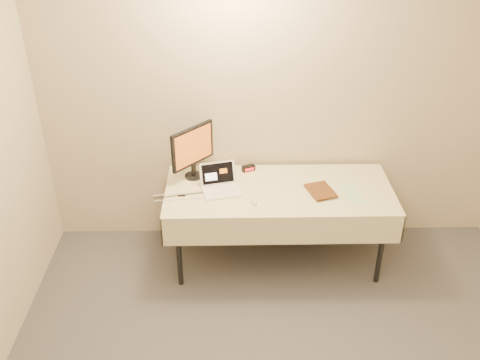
{
  "coord_description": "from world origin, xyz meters",
  "views": [
    {
      "loc": [
        -0.39,
        -1.66,
        3.04
      ],
      "look_at": [
        -0.32,
        1.99,
        0.86
      ],
      "focal_mm": 40.0,
      "sensor_mm": 36.0,
      "label": 1
    }
  ],
  "objects_px": {
    "monitor": "(193,149)",
    "laptop": "(220,184)",
    "table": "(279,195)",
    "book": "(311,181)"
  },
  "relations": [
    {
      "from": "monitor",
      "to": "laptop",
      "type": "bearing_deg",
      "value": -89.41
    },
    {
      "from": "table",
      "to": "laptop",
      "type": "bearing_deg",
      "value": 178.66
    },
    {
      "from": "monitor",
      "to": "book",
      "type": "height_order",
      "value": "monitor"
    },
    {
      "from": "laptop",
      "to": "book",
      "type": "xyz_separation_m",
      "value": [
        0.72,
        -0.1,
        0.08
      ]
    },
    {
      "from": "table",
      "to": "laptop",
      "type": "height_order",
      "value": "laptop"
    },
    {
      "from": "laptop",
      "to": "monitor",
      "type": "relative_size",
      "value": 0.76
    },
    {
      "from": "table",
      "to": "monitor",
      "type": "height_order",
      "value": "monitor"
    },
    {
      "from": "table",
      "to": "monitor",
      "type": "relative_size",
      "value": 4.06
    },
    {
      "from": "table",
      "to": "laptop",
      "type": "relative_size",
      "value": 5.32
    },
    {
      "from": "table",
      "to": "book",
      "type": "height_order",
      "value": "book"
    }
  ]
}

